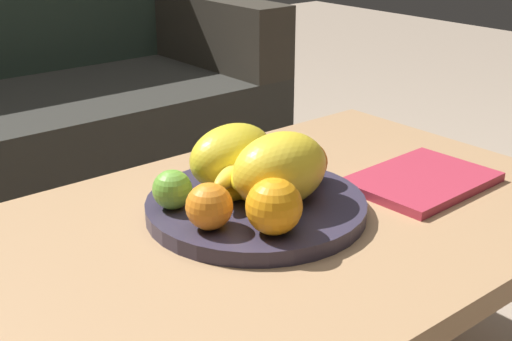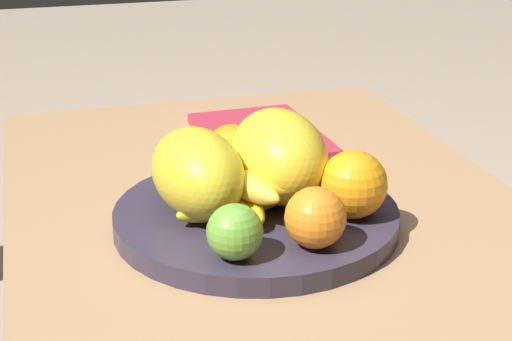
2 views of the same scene
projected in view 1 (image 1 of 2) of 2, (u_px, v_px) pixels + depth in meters
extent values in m
cube|color=#A77F56|center=(279.00, 229.00, 1.10)|extent=(1.06, 0.68, 0.04)
cylinder|color=tan|center=(348.00, 210.00, 1.68)|extent=(0.05, 0.05, 0.40)
cube|color=#312C24|center=(208.00, 29.00, 2.26)|extent=(0.14, 0.70, 0.22)
cylinder|color=#332C3F|center=(256.00, 207.00, 1.10)|extent=(0.35, 0.35, 0.03)
ellipsoid|color=yellow|center=(232.00, 156.00, 1.13)|extent=(0.17, 0.12, 0.11)
ellipsoid|color=yellow|center=(278.00, 169.00, 1.06)|extent=(0.17, 0.12, 0.12)
sphere|color=orange|center=(306.00, 162.00, 1.15)|extent=(0.07, 0.07, 0.07)
sphere|color=orange|center=(207.00, 205.00, 0.99)|extent=(0.07, 0.07, 0.07)
sphere|color=orange|center=(274.00, 206.00, 0.97)|extent=(0.08, 0.08, 0.08)
sphere|color=#6AAA38|center=(172.00, 189.00, 1.05)|extent=(0.06, 0.06, 0.06)
ellipsoid|color=yellow|center=(234.00, 187.00, 1.10)|extent=(0.06, 0.15, 0.03)
ellipsoid|color=yellow|center=(248.00, 186.00, 1.10)|extent=(0.15, 0.04, 0.03)
ellipsoid|color=yellow|center=(234.00, 182.00, 1.12)|extent=(0.15, 0.09, 0.03)
ellipsoid|color=yellow|center=(237.00, 171.00, 1.09)|extent=(0.15, 0.10, 0.03)
ellipsoid|color=yellow|center=(234.00, 171.00, 1.09)|extent=(0.10, 0.15, 0.03)
cube|color=#AF2E41|center=(422.00, 180.00, 1.21)|extent=(0.26, 0.19, 0.02)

